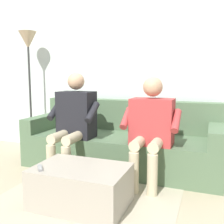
# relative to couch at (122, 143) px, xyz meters

# --- Properties ---
(ground_plane) EXTENTS (8.00, 8.00, 0.00)m
(ground_plane) POSITION_rel_couch_xyz_m (0.00, 0.75, -0.28)
(ground_plane) COLOR tan
(back_wall) EXTENTS (4.84, 0.06, 2.75)m
(back_wall) POSITION_rel_couch_xyz_m (0.00, -0.49, 1.09)
(back_wall) COLOR silver
(back_wall) RESTS_ON ground
(couch) EXTENTS (2.34, 0.87, 0.80)m
(couch) POSITION_rel_couch_xyz_m (0.00, 0.00, 0.00)
(couch) COLOR #516B4C
(couch) RESTS_ON ground
(coffee_table) EXTENTS (0.80, 0.54, 0.35)m
(coffee_table) POSITION_rel_couch_xyz_m (0.00, 1.11, -0.11)
(coffee_table) COLOR #A89E8E
(coffee_table) RESTS_ON ground
(person_left_seated) EXTENTS (0.59, 0.56, 1.11)m
(person_left_seated) POSITION_rel_couch_xyz_m (-0.45, 0.40, 0.34)
(person_left_seated) COLOR #B23838
(person_left_seated) RESTS_ON ground
(person_right_seated) EXTENTS (0.56, 0.60, 1.15)m
(person_right_seated) POSITION_rel_couch_xyz_m (0.45, 0.42, 0.36)
(person_right_seated) COLOR black
(person_right_seated) RESTS_ON ground
(remote_gray) EXTENTS (0.11, 0.13, 0.02)m
(remote_gray) POSITION_rel_couch_xyz_m (0.30, 1.28, 0.07)
(remote_gray) COLOR gray
(remote_gray) RESTS_ON coffee_table
(floor_rug) EXTENTS (1.61, 1.41, 0.01)m
(floor_rug) POSITION_rel_couch_xyz_m (0.00, 1.01, -0.28)
(floor_rug) COLOR #B7AD93
(floor_rug) RESTS_ON ground
(floor_lamp) EXTENTS (0.25, 0.25, 1.75)m
(floor_lamp) POSITION_rel_couch_xyz_m (1.49, -0.16, 1.18)
(floor_lamp) COLOR #2D2D2D
(floor_lamp) RESTS_ON ground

